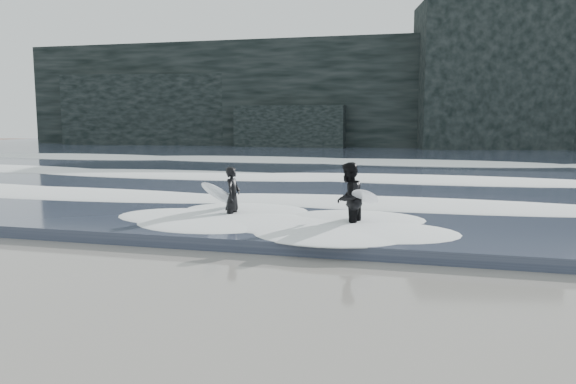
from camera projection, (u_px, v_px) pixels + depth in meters
ground at (139, 293)px, 9.35m from camera, size 120.00×120.00×0.00m
sea at (361, 160)px, 37.14m from camera, size 90.00×52.00×0.30m
headland at (385, 95)px, 52.81m from camera, size 70.00×9.00×10.00m
foam_near at (282, 197)px, 17.93m from camera, size 60.00×3.20×0.20m
foam_mid at (324, 175)px, 24.64m from camera, size 60.00×4.00×0.24m
foam_far at (353, 159)px, 33.27m from camera, size 60.00×4.80×0.30m
surfer_left at (229, 196)px, 15.17m from camera, size 0.91×2.05×1.59m
surfer_right at (351, 199)px, 13.79m from camera, size 1.16×2.17×1.82m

